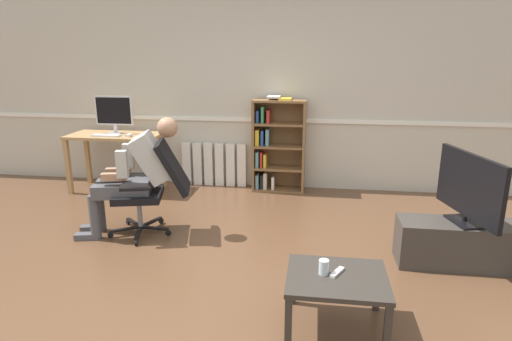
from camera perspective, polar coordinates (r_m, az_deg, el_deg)
The scene contains 15 objects.
ground_plane at distance 3.65m, azimuth -4.35°, elevation -14.17°, with size 18.00×18.00×0.00m, color brown.
back_wall at distance 5.80m, azimuth 1.06°, elevation 10.97°, with size 12.00×0.13×2.70m.
computer_desk at distance 5.98m, azimuth -18.11°, elevation 3.44°, with size 1.18×0.57×0.76m.
imac_monitor at distance 5.99m, azimuth -18.27°, elevation 7.35°, with size 0.51×0.14×0.49m.
keyboard at distance 5.85m, azimuth -19.19°, elevation 4.40°, with size 0.36×0.12×0.02m, color silver.
computer_mouse at distance 5.74m, azimuth -16.46°, elevation 4.48°, with size 0.06×0.10×0.03m, color white.
bookshelf at distance 5.69m, azimuth 2.58°, elevation 3.21°, with size 0.68×0.29×1.26m.
radiator at distance 5.99m, azimuth -5.54°, elevation 0.82°, with size 0.89×0.08×0.59m.
office_chair at distance 4.43m, azimuth -13.33°, elevation -1.78°, with size 0.84×0.65×0.96m.
person_seated at distance 4.43m, azimuth -15.68°, elevation -0.29°, with size 1.06×0.54×1.19m.
tv_stand at distance 4.17m, azimuth 25.48°, elevation -8.76°, with size 1.07×0.37×0.39m.
tv_screen at distance 4.00m, azimuth 26.34°, elevation -2.03°, with size 0.28×0.86×0.60m.
coffee_table at distance 2.98m, azimuth 10.63°, elevation -14.41°, with size 0.66×0.55×0.38m.
drinking_glass at distance 2.94m, azimuth 8.94°, elevation -12.49°, with size 0.07×0.07×0.10m, color silver.
spare_remote at distance 2.98m, azimuth 10.69°, elevation -13.06°, with size 0.04×0.15×0.02m, color white.
Camera 1 is at (0.71, -3.09, 1.80)m, focal length 30.26 mm.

